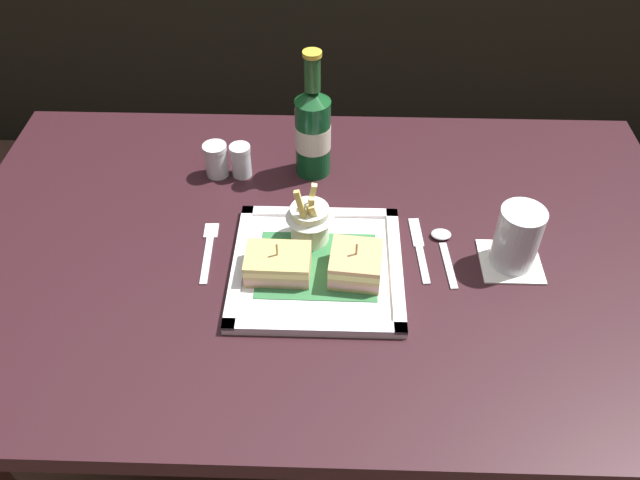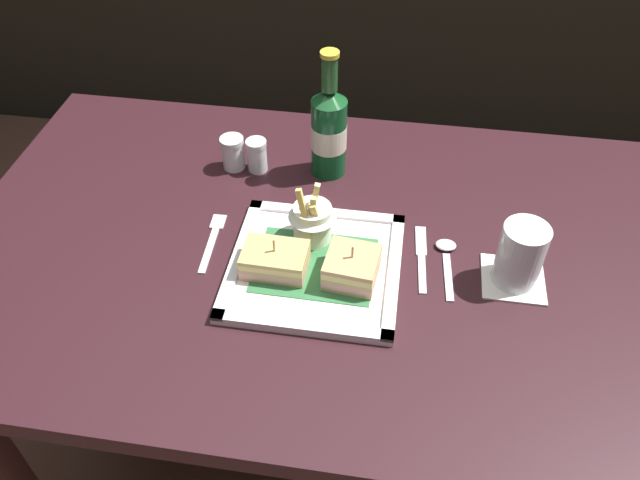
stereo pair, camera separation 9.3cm
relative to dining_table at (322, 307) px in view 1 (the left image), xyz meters
The scene contains 14 objects.
ground_plane 0.60m from the dining_table, ahead, with size 6.00×6.00×0.00m, color #503629.
dining_table is the anchor object (origin of this frame).
square_plate 0.18m from the dining_table, 97.34° to the right, with size 0.28×0.28×0.02m.
sandwich_half_left 0.22m from the dining_table, 132.22° to the right, with size 0.10×0.07×0.07m.
sandwich_half_right 0.22m from the dining_table, 54.53° to the right, with size 0.09×0.09×0.07m.
fries_cup 0.22m from the dining_table, 167.52° to the left, with size 0.08×0.08×0.12m.
beer_bottle 0.33m from the dining_table, 96.60° to the left, with size 0.07×0.07×0.25m.
drink_coaster 0.35m from the dining_table, ahead, with size 0.10×0.10×0.00m, color white.
water_glass 0.38m from the dining_table, ahead, with size 0.07×0.07×0.11m.
fork 0.25m from the dining_table, behind, with size 0.03×0.14×0.00m.
knife 0.23m from the dining_table, ahead, with size 0.03×0.16×0.00m.
spoon 0.27m from the dining_table, ahead, with size 0.04×0.14×0.01m.
salt_shaker 0.34m from the dining_table, 137.33° to the left, with size 0.05×0.05×0.07m.
pepper_shaker 0.32m from the dining_table, 129.97° to the left, with size 0.04×0.04×0.07m.
Camera 1 is at (0.02, -0.77, 1.52)m, focal length 35.66 mm.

